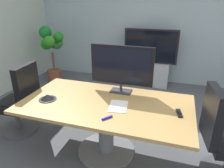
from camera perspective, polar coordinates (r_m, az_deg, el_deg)
ground_plane at (r=3.04m, az=-1.25°, el=-16.73°), size 6.62×6.62×0.00m
wall_back_glass_partition at (r=5.11m, az=9.38°, el=17.31°), size 5.50×0.10×2.97m
conference_table at (r=2.64m, az=-1.68°, el=-8.70°), size 2.08×1.10×0.74m
office_chair_left at (r=3.37m, az=-23.97°, el=-5.38°), size 0.61×0.59×1.09m
office_chair_right at (r=2.65m, az=28.39°, el=-14.16°), size 0.62×0.60×1.09m
tv_monitor at (r=2.72m, az=2.66°, el=4.84°), size 0.84×0.18×0.64m
wall_display_unit at (r=4.94m, az=10.25°, el=4.71°), size 1.20×0.36×1.31m
potted_plant at (r=5.16m, az=-16.23°, el=9.24°), size 0.65×0.65×1.34m
conference_phone at (r=2.74m, az=-17.41°, el=-3.51°), size 0.22×0.22×0.07m
remote_control at (r=2.43m, az=18.03°, el=-7.64°), size 0.08×0.18×0.02m
whiteboard_marker at (r=2.23m, az=-1.37°, el=-9.34°), size 0.10×0.11×0.02m
paper_notepad at (r=2.46m, az=1.74°, el=-6.15°), size 0.25×0.33×0.01m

